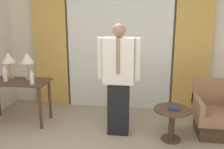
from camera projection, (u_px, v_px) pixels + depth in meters
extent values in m
cube|color=silver|center=(120.00, 39.00, 4.89)|extent=(10.00, 0.06, 2.70)
cube|color=white|center=(119.00, 43.00, 4.78)|extent=(2.00, 0.06, 2.58)
cube|color=gold|center=(50.00, 42.00, 4.96)|extent=(0.67, 0.06, 2.58)
cube|color=gold|center=(193.00, 44.00, 4.61)|extent=(0.67, 0.06, 2.58)
cube|color=#4C3323|center=(16.00, 82.00, 4.21)|extent=(1.11, 0.54, 0.03)
cylinder|color=#4C3323|center=(40.00, 108.00, 4.04)|extent=(0.05, 0.05, 0.72)
cylinder|color=#4C3323|center=(50.00, 100.00, 4.44)|extent=(0.05, 0.05, 0.72)
cylinder|color=tan|center=(10.00, 77.00, 4.35)|extent=(0.12, 0.12, 0.04)
cylinder|color=tan|center=(10.00, 69.00, 4.32)|extent=(0.02, 0.02, 0.24)
cone|color=silver|center=(8.00, 57.00, 4.27)|extent=(0.23, 0.23, 0.18)
cylinder|color=tan|center=(29.00, 78.00, 4.31)|extent=(0.12, 0.12, 0.04)
cylinder|color=tan|center=(28.00, 70.00, 4.28)|extent=(0.02, 0.02, 0.24)
cone|color=silver|center=(27.00, 58.00, 4.23)|extent=(0.23, 0.23, 0.18)
cylinder|color=silver|center=(32.00, 79.00, 3.99)|extent=(0.07, 0.07, 0.18)
cylinder|color=silver|center=(31.00, 72.00, 3.96)|extent=(0.03, 0.03, 0.05)
cylinder|color=silver|center=(5.00, 75.00, 4.16)|extent=(0.08, 0.08, 0.20)
cylinder|color=silver|center=(4.00, 68.00, 4.13)|extent=(0.03, 0.03, 0.06)
cube|color=black|center=(118.00, 109.00, 3.87)|extent=(0.33, 0.17, 0.83)
cube|color=silver|center=(119.00, 61.00, 3.68)|extent=(0.46, 0.20, 0.69)
cube|color=#847556|center=(118.00, 56.00, 3.56)|extent=(0.06, 0.01, 0.52)
cylinder|color=silver|center=(100.00, 58.00, 3.71)|extent=(0.10, 0.10, 0.62)
cylinder|color=silver|center=(138.00, 59.00, 3.64)|extent=(0.10, 0.10, 0.62)
sphere|color=#936B51|center=(119.00, 31.00, 3.58)|extent=(0.20, 0.20, 0.20)
cube|color=#4C3323|center=(213.00, 127.00, 3.89)|extent=(0.50, 0.54, 0.25)
cube|color=#936B4C|center=(214.00, 115.00, 3.84)|extent=(0.59, 0.64, 0.16)
cube|color=#936B4C|center=(212.00, 91.00, 4.04)|extent=(0.59, 0.10, 0.44)
cube|color=#936B4C|center=(198.00, 104.00, 3.83)|extent=(0.08, 0.64, 0.18)
cylinder|color=#4C3323|center=(171.00, 139.00, 3.76)|extent=(0.30, 0.30, 0.02)
cylinder|color=#4C3323|center=(172.00, 125.00, 3.71)|extent=(0.09, 0.09, 0.47)
cylinder|color=#4C3323|center=(173.00, 110.00, 3.65)|extent=(0.54, 0.54, 0.03)
cube|color=#2D334C|center=(174.00, 107.00, 3.66)|extent=(0.15, 0.21, 0.03)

